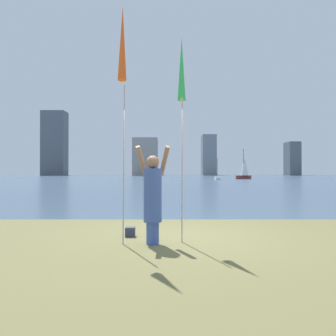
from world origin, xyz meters
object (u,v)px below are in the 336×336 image
bag (130,232)px  sailboat_3 (217,178)px  sailboat_0 (244,167)px  kite_flag_right (181,74)px  kite_flag_left (122,49)px  person (152,196)px

bag → sailboat_3: size_ratio=0.06×
bag → sailboat_0: (13.96, 48.74, 1.87)m
sailboat_3 → kite_flag_right: bearing=-99.6°
kite_flag_right → sailboat_3: size_ratio=1.17×
kite_flag_left → bag: size_ratio=22.60×
kite_flag_left → sailboat_3: size_ratio=1.30×
kite_flag_left → bag: kite_flag_left is taller
person → sailboat_0: 51.24m
kite_flag_left → kite_flag_right: kite_flag_left is taller
sailboat_3 → sailboat_0: bearing=45.2°
sailboat_0 → sailboat_3: 8.03m
person → kite_flag_left: (-0.55, -0.11, 2.69)m
person → sailboat_3: (7.94, 43.87, -0.65)m
kite_flag_left → sailboat_3: kite_flag_left is taller
kite_flag_left → sailboat_0: bearing=74.2°
person → bag: (-0.50, 0.69, -0.80)m
person → sailboat_3: sailboat_3 is taller
kite_flag_right → bag: size_ratio=20.37×
person → sailboat_0: (13.47, 49.43, 1.07)m
person → kite_flag_left: size_ratio=0.42×
kite_flag_right → bag: 3.34m
kite_flag_right → kite_flag_left: bearing=-160.6°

